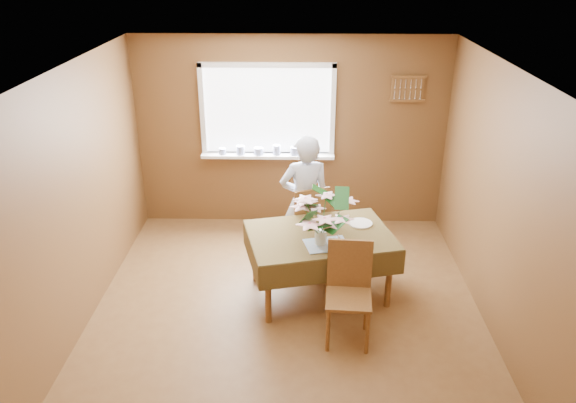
{
  "coord_description": "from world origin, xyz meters",
  "views": [
    {
      "loc": [
        0.12,
        -4.73,
        3.45
      ],
      "look_at": [
        0.0,
        0.55,
        1.05
      ],
      "focal_mm": 35.0,
      "sensor_mm": 36.0,
      "label": 1
    }
  ],
  "objects_px": {
    "dining_table": "(320,241)",
    "chair_near": "(349,288)",
    "chair_far": "(308,222)",
    "seated_woman": "(305,201)",
    "flower_bouquet": "(321,214)"
  },
  "relations": [
    {
      "from": "chair_far",
      "to": "dining_table",
      "type": "bearing_deg",
      "value": 78.68
    },
    {
      "from": "seated_woman",
      "to": "chair_near",
      "type": "bearing_deg",
      "value": 96.23
    },
    {
      "from": "dining_table",
      "to": "seated_woman",
      "type": "height_order",
      "value": "seated_woman"
    },
    {
      "from": "dining_table",
      "to": "chair_near",
      "type": "relative_size",
      "value": 1.71
    },
    {
      "from": "dining_table",
      "to": "chair_near",
      "type": "bearing_deg",
      "value": -84.4
    },
    {
      "from": "chair_near",
      "to": "seated_woman",
      "type": "distance_m",
      "value": 1.46
    },
    {
      "from": "chair_far",
      "to": "chair_near",
      "type": "height_order",
      "value": "chair_far"
    },
    {
      "from": "dining_table",
      "to": "chair_near",
      "type": "xyz_separation_m",
      "value": [
        0.25,
        -0.72,
        -0.1
      ]
    },
    {
      "from": "chair_far",
      "to": "seated_woman",
      "type": "relative_size",
      "value": 0.62
    },
    {
      "from": "seated_woman",
      "to": "flower_bouquet",
      "type": "xyz_separation_m",
      "value": [
        0.16,
        -0.87,
        0.26
      ]
    },
    {
      "from": "seated_woman",
      "to": "dining_table",
      "type": "bearing_deg",
      "value": 93.29
    },
    {
      "from": "dining_table",
      "to": "seated_woman",
      "type": "xyz_separation_m",
      "value": [
        -0.16,
        0.66,
        0.16
      ]
    },
    {
      "from": "dining_table",
      "to": "chair_near",
      "type": "distance_m",
      "value": 0.77
    },
    {
      "from": "chair_near",
      "to": "flower_bouquet",
      "type": "xyz_separation_m",
      "value": [
        -0.26,
        0.51,
        0.52
      ]
    },
    {
      "from": "chair_far",
      "to": "seated_woman",
      "type": "bearing_deg",
      "value": -31.97
    }
  ]
}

